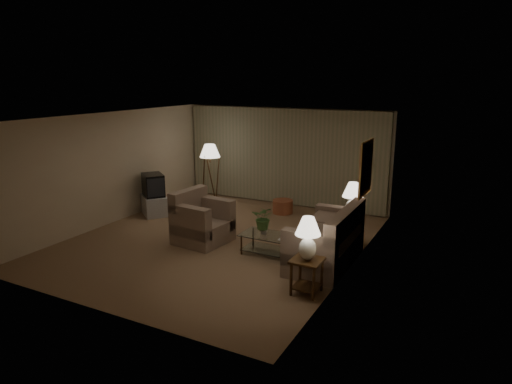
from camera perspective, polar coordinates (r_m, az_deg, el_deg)
ground at (r=10.15m, az=-4.73°, el=-6.02°), size 7.00×7.00×0.00m
room_shell at (r=10.96m, az=-0.61°, el=5.00°), size 6.04×7.02×2.72m
sofa at (r=8.88m, az=8.65°, el=-6.11°), size 2.01×1.02×0.89m
armchair at (r=9.94m, az=-6.66°, el=-3.79°), size 1.26×1.22×0.89m
side_table_near at (r=7.67m, az=6.37°, el=-9.71°), size 0.49×0.49×0.60m
side_table_far at (r=9.99m, az=11.80°, el=-4.24°), size 0.46×0.39×0.60m
table_lamp_near at (r=7.44m, az=6.50°, el=-5.32°), size 0.42×0.42×0.72m
table_lamp_far at (r=9.80m, az=11.99°, el=-0.60°), size 0.44×0.44×0.76m
coffee_table at (r=9.24m, az=1.80°, el=-6.22°), size 1.19×0.65×0.41m
tv_cabinet at (r=12.24m, az=-12.61°, el=-1.56°), size 1.44×1.43×0.50m
crt_tv at (r=12.11m, az=-12.74°, el=0.88°), size 1.13×1.13×0.57m
floor_lamp at (r=12.63m, az=-5.72°, el=2.26°), size 0.56×0.56×1.73m
ottoman at (r=12.07m, az=3.35°, el=-1.81°), size 0.54×0.54×0.35m
vase at (r=9.23m, az=0.97°, el=-4.83°), size 0.18×0.18×0.15m
flowers at (r=9.13m, az=0.98°, el=-2.91°), size 0.51×0.47×0.49m
book at (r=9.01m, az=2.97°, el=-5.80°), size 0.16×0.21×0.02m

